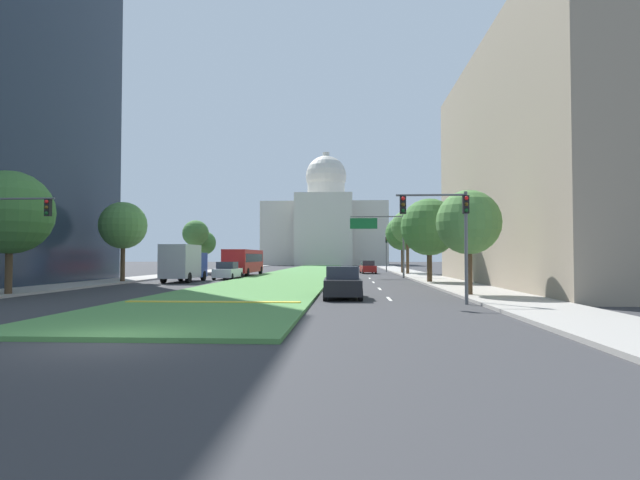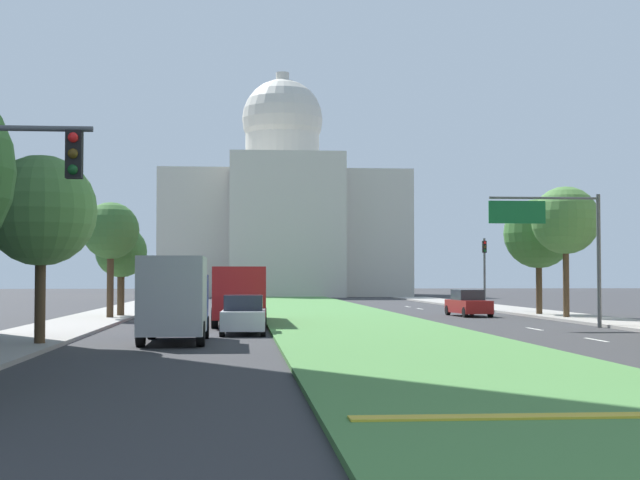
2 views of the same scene
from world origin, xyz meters
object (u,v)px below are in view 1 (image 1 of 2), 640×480
at_px(street_tree_right_far, 407,227).
at_px(street_tree_right_distant, 402,233).
at_px(traffic_light_near_left, 8,224).
at_px(sedan_lead_stopped, 342,283).
at_px(street_tree_left_far, 196,234).
at_px(city_bus, 244,260).
at_px(traffic_light_far_right, 386,249).
at_px(street_tree_left_mid, 123,226).
at_px(traffic_light_near_right, 447,222).
at_px(box_truck_delivery, 184,263).
at_px(overhead_guide_sign, 383,233).
at_px(sedan_distant, 368,267).
at_px(sedan_midblock, 228,271).
at_px(street_tree_right_near, 469,223).
at_px(street_tree_right_mid, 429,227).
at_px(street_tree_left_near, 10,213).
at_px(street_tree_left_distant, 204,243).
at_px(capitol_building, 326,228).

relative_size(street_tree_right_far, street_tree_right_distant, 1.05).
height_order(traffic_light_near_left, sedan_lead_stopped, traffic_light_near_left).
distance_m(street_tree_left_far, city_bus, 9.98).
distance_m(traffic_light_far_right, city_bus, 23.87).
height_order(street_tree_left_far, street_tree_right_distant, street_tree_right_distant).
height_order(street_tree_left_mid, city_bus, street_tree_left_mid).
height_order(traffic_light_near_right, street_tree_right_far, street_tree_right_far).
height_order(traffic_light_near_right, box_truck_delivery, traffic_light_near_right).
height_order(traffic_light_near_left, traffic_light_near_right, same).
bearing_deg(street_tree_left_far, street_tree_left_mid, -88.81).
relative_size(traffic_light_far_right, street_tree_right_far, 0.67).
bearing_deg(overhead_guide_sign, sedan_distant, 94.33).
xyz_separation_m(overhead_guide_sign, city_bus, (-15.39, 4.71, -2.88)).
relative_size(street_tree_right_distant, sedan_midblock, 1.63).
bearing_deg(street_tree_right_near, street_tree_right_mid, 89.67).
relative_size(traffic_light_far_right, street_tree_left_near, 0.75).
bearing_deg(sedan_midblock, street_tree_left_far, 117.73).
xyz_separation_m(traffic_light_near_right, sedan_midblock, (-16.22, 24.85, -3.00)).
height_order(street_tree_left_near, box_truck_delivery, street_tree_left_near).
distance_m(overhead_guide_sign, street_tree_left_near, 33.75).
relative_size(street_tree_left_near, city_bus, 0.63).
xyz_separation_m(traffic_light_near_left, sedan_midblock, (5.10, 24.49, -3.00)).
xyz_separation_m(street_tree_right_near, street_tree_left_mid, (-25.32, 13.36, 0.73)).
relative_size(traffic_light_far_right, street_tree_left_distant, 0.94).
relative_size(traffic_light_near_right, street_tree_left_distant, 0.94).
xyz_separation_m(capitol_building, street_tree_left_mid, (-12.70, -94.40, -5.07)).
xyz_separation_m(traffic_light_near_left, box_truck_delivery, (2.51, 19.23, -2.12)).
height_order(overhead_guide_sign, box_truck_delivery, overhead_guide_sign).
distance_m(traffic_light_near_right, sedan_midblock, 29.83).
bearing_deg(street_tree_left_far, traffic_light_near_left, -86.34).
xyz_separation_m(sedan_lead_stopped, sedan_distant, (2.81, 39.37, -0.00)).
height_order(street_tree_left_distant, street_tree_right_distant, street_tree_right_distant).
height_order(street_tree_left_mid, street_tree_right_mid, street_tree_right_mid).
xyz_separation_m(traffic_light_near_right, box_truck_delivery, (-18.82, 19.59, -2.12)).
height_order(street_tree_left_mid, street_tree_left_distant, street_tree_left_mid).
xyz_separation_m(overhead_guide_sign, street_tree_left_near, (-22.28, -25.34, -0.01)).
bearing_deg(traffic_light_near_right, sedan_distant, 92.80).
relative_size(street_tree_right_near, street_tree_left_mid, 0.86).
distance_m(street_tree_left_mid, street_tree_right_mid, 25.42).
distance_m(street_tree_left_near, street_tree_right_mid, 29.47).
xyz_separation_m(traffic_light_near_right, street_tree_right_near, (1.96, 4.33, 0.25)).
xyz_separation_m(street_tree_left_near, box_truck_delivery, (4.50, 16.20, -2.96)).
distance_m(street_tree_right_near, street_tree_right_far, 33.24).
distance_m(traffic_light_near_right, street_tree_left_far, 45.96).
relative_size(street_tree_right_distant, sedan_distant, 1.57).
relative_size(traffic_light_far_right, street_tree_left_mid, 0.77).
distance_m(traffic_light_near_left, city_bus, 33.50).
distance_m(street_tree_right_near, street_tree_right_mid, 14.08).
bearing_deg(city_bus, street_tree_right_far, 12.23).
relative_size(traffic_light_near_right, street_tree_left_mid, 0.77).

